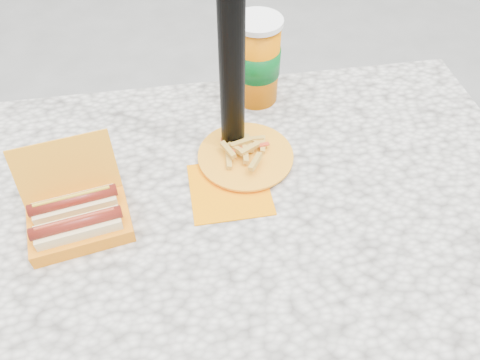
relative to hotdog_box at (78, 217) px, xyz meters
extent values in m
plane|color=slate|center=(0.31, 0.01, -0.78)|extent=(60.00, 60.00, 0.00)
cube|color=beige|center=(0.31, 0.01, -0.06)|extent=(1.20, 0.80, 0.05)
cylinder|color=black|center=(-0.19, 0.31, -0.43)|extent=(0.07, 0.07, 0.70)
cylinder|color=black|center=(0.81, 0.31, -0.43)|extent=(0.07, 0.07, 0.70)
cube|color=orange|center=(0.00, -0.01, -0.02)|extent=(0.20, 0.15, 0.03)
cube|color=orange|center=(-0.01, 0.07, 0.05)|extent=(0.19, 0.08, 0.11)
cube|color=beige|center=(0.01, -0.03, 0.00)|extent=(0.15, 0.07, 0.04)
cylinder|color=maroon|center=(0.01, -0.03, 0.02)|extent=(0.16, 0.05, 0.02)
cylinder|color=maroon|center=(0.01, -0.03, 0.03)|extent=(0.14, 0.03, 0.01)
cube|color=beige|center=(0.00, 0.02, 0.00)|extent=(0.15, 0.07, 0.04)
cylinder|color=maroon|center=(0.00, 0.02, 0.02)|extent=(0.16, 0.05, 0.02)
cylinder|color=gold|center=(0.00, 0.02, 0.03)|extent=(0.14, 0.03, 0.01)
cube|color=orange|center=(0.29, 0.05, -0.03)|extent=(0.16, 0.16, 0.00)
cylinder|color=orange|center=(0.33, 0.13, -0.03)|extent=(0.19, 0.19, 0.01)
cylinder|color=orange|center=(0.33, 0.13, -0.02)|extent=(0.20, 0.20, 0.01)
cube|color=#BB8940|center=(0.32, 0.13, -0.01)|extent=(0.04, 0.05, 0.01)
cube|color=#BB8940|center=(0.30, 0.13, 0.00)|extent=(0.03, 0.05, 0.01)
cube|color=#BB8940|center=(0.33, 0.14, 0.00)|extent=(0.05, 0.02, 0.01)
cube|color=#BB8940|center=(0.33, 0.12, -0.01)|extent=(0.02, 0.05, 0.01)
cube|color=#BB8940|center=(0.36, 0.15, -0.01)|extent=(0.05, 0.04, 0.01)
cube|color=#BB8940|center=(0.36, 0.16, -0.01)|extent=(0.05, 0.01, 0.01)
cube|color=#BB8940|center=(0.34, 0.12, 0.00)|extent=(0.05, 0.03, 0.01)
cube|color=#BB8940|center=(0.37, 0.15, -0.01)|extent=(0.02, 0.05, 0.01)
cube|color=#BB8940|center=(0.32, 0.13, 0.00)|extent=(0.04, 0.04, 0.01)
cube|color=#BB8940|center=(0.32, 0.17, -0.01)|extent=(0.02, 0.05, 0.01)
cube|color=#BB8940|center=(0.30, 0.11, -0.01)|extent=(0.02, 0.05, 0.01)
cube|color=#BB8940|center=(0.34, 0.15, -0.01)|extent=(0.01, 0.05, 0.01)
cube|color=#BB8940|center=(0.35, 0.08, 0.00)|extent=(0.04, 0.05, 0.01)
cube|color=#BB8940|center=(0.34, 0.17, -0.01)|extent=(0.03, 0.05, 0.01)
ellipsoid|color=maroon|center=(0.31, 0.18, -0.01)|extent=(0.04, 0.04, 0.01)
cube|color=red|center=(0.34, 0.14, -0.01)|extent=(0.08, 0.02, 0.00)
cylinder|color=#E16D00|center=(0.39, 0.33, 0.06)|extent=(0.10, 0.10, 0.19)
cylinder|color=#035619|center=(0.39, 0.33, 0.07)|extent=(0.11, 0.11, 0.06)
cylinder|color=white|center=(0.39, 0.33, 0.17)|extent=(0.11, 0.11, 0.01)
camera|label=1|loc=(0.21, -0.56, 0.68)|focal=35.00mm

